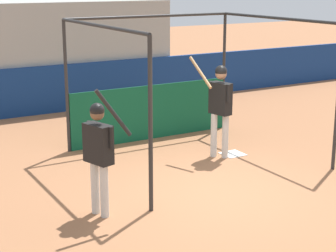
{
  "coord_description": "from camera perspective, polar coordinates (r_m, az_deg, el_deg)",
  "views": [
    {
      "loc": [
        -5.28,
        -7.43,
        3.55
      ],
      "look_at": [
        -0.49,
        0.83,
        1.04
      ],
      "focal_mm": 60.0,
      "sensor_mm": 36.0,
      "label": 1
    }
  ],
  "objects": [
    {
      "name": "home_plate",
      "position": [
        11.81,
        6.59,
        -2.84
      ],
      "size": [
        0.44,
        0.44,
        0.02
      ],
      "color": "white",
      "rests_on": "ground"
    },
    {
      "name": "outfield_wall",
      "position": [
        15.72,
        -9.99,
        3.86
      ],
      "size": [
        24.0,
        0.12,
        1.3
      ],
      "color": "navy",
      "rests_on": "ground"
    },
    {
      "name": "player_waiting",
      "position": [
        8.51,
        -7.04,
        -2.26
      ],
      "size": [
        0.55,
        0.72,
        2.06
      ],
      "rotation": [
        0.0,
        0.0,
        -1.28
      ],
      "color": "silver",
      "rests_on": "ground"
    },
    {
      "name": "ground_plane",
      "position": [
        9.78,
        4.96,
        -6.63
      ],
      "size": [
        60.0,
        60.0,
        0.0
      ],
      "primitive_type": "plane",
      "color": "#9E6642"
    },
    {
      "name": "player_batter",
      "position": [
        11.31,
        5.28,
        2.5
      ],
      "size": [
        0.55,
        0.87,
        2.04
      ],
      "rotation": [
        0.0,
        0.0,
        1.76
      ],
      "color": "silver",
      "rests_on": "ground"
    },
    {
      "name": "bleacher_section",
      "position": [
        17.14,
        -12.07,
        7.48
      ],
      "size": [
        6.5,
        3.2,
        2.98
      ],
      "color": "#9E9E99",
      "rests_on": "ground"
    },
    {
      "name": "batting_cage",
      "position": [
        12.09,
        -0.28,
        3.42
      ],
      "size": [
        4.05,
        3.72,
        2.8
      ],
      "color": "#282828",
      "rests_on": "ground"
    }
  ]
}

